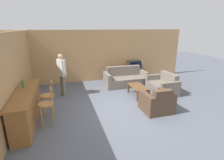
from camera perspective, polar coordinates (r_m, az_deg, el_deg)
The scene contains 15 objects.
ground_plane at distance 6.07m, azimuth 3.50°, elevation -9.85°, with size 24.00×24.00×0.00m, color #565B66.
wall_back at distance 9.13m, azimuth -4.39°, elevation 7.91°, with size 9.40×0.08×2.60m.
wall_left at distance 6.76m, azimuth -28.10°, elevation 2.69°, with size 0.08×8.74×2.60m.
bar_counter at distance 5.72m, azimuth -26.08°, elevation -8.01°, with size 0.55×2.53×0.97m.
bar_chair_near at distance 5.30m, azimuth -20.60°, elevation -8.07°, with size 0.45×0.45×1.12m.
bar_chair_mid at distance 5.91m, azimuth -20.23°, elevation -5.43°, with size 0.43×0.43×1.12m.
couch_far at distance 8.49m, azimuth 4.38°, elevation 0.32°, with size 2.01×0.95×0.89m.
armchair_near at distance 6.06m, azimuth 14.46°, elevation -7.17°, with size 0.93×0.91×0.86m.
loveseat_right at distance 7.82m, azimuth 16.26°, elevation -1.82°, with size 0.88×1.37×0.85m.
coffee_table at distance 7.22m, azimuth 8.50°, elevation -2.48°, with size 0.55×1.04×0.41m.
tv_unit at distance 9.61m, azimuth 7.16°, elevation 1.91°, with size 1.15×0.51×0.51m.
tv at distance 9.49m, azimuth 7.28°, elevation 4.86°, with size 0.66×0.43×0.50m.
bottle at distance 5.92m, azimuth -27.10°, elevation -0.85°, with size 0.08×0.08×0.31m.
table_lamp at distance 9.65m, azimuth 9.68°, elevation 5.66°, with size 0.24×0.24×0.50m.
person_by_window at distance 7.29m, azimuth -16.09°, elevation 2.42°, with size 0.34×0.46×1.72m.
Camera 1 is at (-1.88, -5.08, 2.74)m, focal length 28.00 mm.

